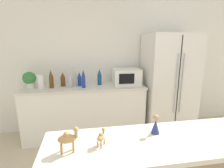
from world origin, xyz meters
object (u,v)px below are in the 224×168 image
at_px(microwave, 126,77).
at_px(wise_man_figurine_purple, 156,125).
at_px(camel_figurine, 68,138).
at_px(back_bottle_0, 75,78).
at_px(back_bottle_3, 83,79).
at_px(back_bottle_4, 100,77).
at_px(potted_plant, 29,79).
at_px(back_bottle_1, 63,79).
at_px(back_bottle_5, 70,81).
at_px(back_bottle_2, 51,79).
at_px(back_bottle_6, 79,79).
at_px(paper_towel_roll, 41,82).
at_px(camel_figurine_second, 101,137).
at_px(refrigerator, 168,84).

xyz_separation_m(microwave, wise_man_figurine_purple, (-0.26, -1.88, 0.00)).
bearing_deg(camel_figurine, back_bottle_0, 90.92).
relative_size(back_bottle_3, back_bottle_4, 1.10).
relative_size(potted_plant, back_bottle_1, 1.09).
xyz_separation_m(back_bottle_5, wise_man_figurine_purple, (0.73, -1.80, 0.03)).
xyz_separation_m(back_bottle_2, back_bottle_6, (0.46, 0.07, -0.03)).
bearing_deg(microwave, back_bottle_1, 177.24).
bearing_deg(camel_figurine, paper_towel_roll, 106.43).
height_order(back_bottle_3, back_bottle_4, back_bottle_3).
height_order(back_bottle_1, wise_man_figurine_purple, back_bottle_1).
relative_size(back_bottle_0, back_bottle_4, 1.08).
relative_size(back_bottle_2, back_bottle_5, 1.33).
xyz_separation_m(back_bottle_4, camel_figurine, (-0.40, -2.05, 0.04)).
bearing_deg(back_bottle_5, camel_figurine_second, -80.56).
bearing_deg(camel_figurine_second, back_bottle_2, 107.85).
distance_m(back_bottle_0, camel_figurine, 2.02).
bearing_deg(wise_man_figurine_purple, back_bottle_1, 114.07).
bearing_deg(potted_plant, back_bottle_0, 0.33).
bearing_deg(back_bottle_0, wise_man_figurine_purple, -70.85).
height_order(paper_towel_roll, microwave, microwave).
distance_m(refrigerator, back_bottle_1, 1.90).
xyz_separation_m(back_bottle_3, camel_figurine_second, (0.09, -1.86, -0.01)).
height_order(camel_figurine, camel_figurine_second, camel_figurine).
height_order(back_bottle_0, back_bottle_6, back_bottle_0).
bearing_deg(camel_figurine, back_bottle_3, 86.50).
bearing_deg(back_bottle_0, microwave, -1.18).
bearing_deg(back_bottle_4, camel_figurine_second, -95.40).
relative_size(back_bottle_6, camel_figurine_second, 2.22).
xyz_separation_m(back_bottle_3, wise_man_figurine_purple, (0.51, -1.77, -0.01)).
bearing_deg(camel_figurine, wise_man_figurine_purple, 11.09).
height_order(paper_towel_roll, back_bottle_6, back_bottle_6).
bearing_deg(paper_towel_roll, wise_man_figurine_purple, -56.64).
bearing_deg(back_bottle_4, microwave, -5.32).
bearing_deg(back_bottle_2, back_bottle_5, -8.46).
xyz_separation_m(back_bottle_3, back_bottle_6, (-0.07, 0.14, -0.03)).
height_order(potted_plant, camel_figurine, potted_plant).
height_order(microwave, back_bottle_5, microwave).
distance_m(back_bottle_4, back_bottle_6, 0.35).
bearing_deg(back_bottle_6, back_bottle_3, -64.54).
bearing_deg(back_bottle_5, potted_plant, 171.70).
bearing_deg(back_bottle_4, back_bottle_3, -151.20).
height_order(back_bottle_1, back_bottle_4, back_bottle_4).
bearing_deg(back_bottle_0, back_bottle_2, -171.81).
xyz_separation_m(back_bottle_6, wise_man_figurine_purple, (0.58, -1.91, 0.03)).
height_order(microwave, back_bottle_4, back_bottle_4).
bearing_deg(back_bottle_0, potted_plant, -179.67).
bearing_deg(potted_plant, back_bottle_1, 4.24).
bearing_deg(potted_plant, microwave, -0.51).
xyz_separation_m(back_bottle_6, camel_figurine, (-0.05, -2.03, 0.06)).
height_order(potted_plant, wise_man_figurine_purple, potted_plant).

